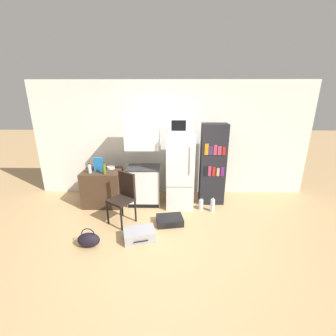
{
  "coord_description": "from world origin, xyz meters",
  "views": [
    {
      "loc": [
        0.21,
        -3.22,
        2.34
      ],
      "look_at": [
        0.14,
        0.85,
        0.99
      ],
      "focal_mm": 24.0,
      "sensor_mm": 36.0,
      "label": 1
    }
  ],
  "objects_px": {
    "bottle_olive_oil": "(104,169)",
    "suitcase_small_flat": "(139,235)",
    "cereal_box": "(99,164)",
    "bottle_ketchup_red": "(96,164)",
    "microwave": "(181,124)",
    "water_bottle_front": "(201,204)",
    "bowl": "(111,167)",
    "water_bottle_middle": "(213,205)",
    "bookshelf": "(213,165)",
    "suitcase_large_flat": "(170,220)",
    "side_table": "(103,187)",
    "chair": "(124,194)",
    "kitchen_hutch": "(143,164)",
    "refrigerator": "(180,170)",
    "handbag": "(89,240)",
    "bottle_clear_short": "(90,169)"
  },
  "relations": [
    {
      "from": "suitcase_large_flat",
      "to": "side_table",
      "type": "bearing_deg",
      "value": 142.26
    },
    {
      "from": "bottle_clear_short",
      "to": "chair",
      "type": "xyz_separation_m",
      "value": [
        0.81,
        -0.56,
        -0.3
      ]
    },
    {
      "from": "cereal_box",
      "to": "handbag",
      "type": "xyz_separation_m",
      "value": [
        0.22,
        -1.47,
        -0.8
      ]
    },
    {
      "from": "bowl",
      "to": "bottle_olive_oil",
      "type": "bearing_deg",
      "value": -96.44
    },
    {
      "from": "chair",
      "to": "side_table",
      "type": "bearing_deg",
      "value": 165.72
    },
    {
      "from": "refrigerator",
      "to": "cereal_box",
      "type": "height_order",
      "value": "refrigerator"
    },
    {
      "from": "side_table",
      "to": "bottle_clear_short",
      "type": "relative_size",
      "value": 3.82
    },
    {
      "from": "side_table",
      "to": "handbag",
      "type": "relative_size",
      "value": 2.23
    },
    {
      "from": "kitchen_hutch",
      "to": "cereal_box",
      "type": "relative_size",
      "value": 6.58
    },
    {
      "from": "bowl",
      "to": "cereal_box",
      "type": "xyz_separation_m",
      "value": [
        -0.21,
        -0.17,
        0.13
      ]
    },
    {
      "from": "bookshelf",
      "to": "bottle_olive_oil",
      "type": "height_order",
      "value": "bookshelf"
    },
    {
      "from": "bottle_clear_short",
      "to": "cereal_box",
      "type": "distance_m",
      "value": 0.21
    },
    {
      "from": "kitchen_hutch",
      "to": "refrigerator",
      "type": "relative_size",
      "value": 1.22
    },
    {
      "from": "bottle_olive_oil",
      "to": "water_bottle_front",
      "type": "bearing_deg",
      "value": -1.24
    },
    {
      "from": "bottle_ketchup_red",
      "to": "bowl",
      "type": "distance_m",
      "value": 0.37
    },
    {
      "from": "bookshelf",
      "to": "chair",
      "type": "relative_size",
      "value": 1.84
    },
    {
      "from": "bottle_ketchup_red",
      "to": "chair",
      "type": "distance_m",
      "value": 1.26
    },
    {
      "from": "kitchen_hutch",
      "to": "chair",
      "type": "distance_m",
      "value": 0.88
    },
    {
      "from": "bottle_clear_short",
      "to": "chair",
      "type": "height_order",
      "value": "bottle_clear_short"
    },
    {
      "from": "refrigerator",
      "to": "microwave",
      "type": "height_order",
      "value": "microwave"
    },
    {
      "from": "bookshelf",
      "to": "bottle_ketchup_red",
      "type": "distance_m",
      "value": 2.59
    },
    {
      "from": "bowl",
      "to": "handbag",
      "type": "bearing_deg",
      "value": -89.5
    },
    {
      "from": "bookshelf",
      "to": "water_bottle_front",
      "type": "bearing_deg",
      "value": -125.59
    },
    {
      "from": "cereal_box",
      "to": "chair",
      "type": "distance_m",
      "value": 1.01
    },
    {
      "from": "cereal_box",
      "to": "suitcase_small_flat",
      "type": "relative_size",
      "value": 0.51
    },
    {
      "from": "chair",
      "to": "handbag",
      "type": "bearing_deg",
      "value": -84.68
    },
    {
      "from": "suitcase_small_flat",
      "to": "water_bottle_middle",
      "type": "bearing_deg",
      "value": 19.78
    },
    {
      "from": "bottle_olive_oil",
      "to": "suitcase_small_flat",
      "type": "relative_size",
      "value": 0.43
    },
    {
      "from": "water_bottle_front",
      "to": "water_bottle_middle",
      "type": "distance_m",
      "value": 0.24
    },
    {
      "from": "bookshelf",
      "to": "handbag",
      "type": "bearing_deg",
      "value": -143.77
    },
    {
      "from": "cereal_box",
      "to": "bottle_ketchup_red",
      "type": "bearing_deg",
      "value": 121.37
    },
    {
      "from": "chair",
      "to": "suitcase_large_flat",
      "type": "relative_size",
      "value": 1.79
    },
    {
      "from": "cereal_box",
      "to": "suitcase_small_flat",
      "type": "xyz_separation_m",
      "value": [
        1.01,
        -1.27,
        -0.84
      ]
    },
    {
      "from": "bottle_clear_short",
      "to": "suitcase_small_flat",
      "type": "relative_size",
      "value": 0.36
    },
    {
      "from": "microwave",
      "to": "bottle_olive_oil",
      "type": "distance_m",
      "value": 1.79
    },
    {
      "from": "bottle_ketchup_red",
      "to": "cereal_box",
      "type": "height_order",
      "value": "cereal_box"
    },
    {
      "from": "bookshelf",
      "to": "water_bottle_middle",
      "type": "xyz_separation_m",
      "value": [
        -0.03,
        -0.44,
        -0.74
      ]
    },
    {
      "from": "kitchen_hutch",
      "to": "bottle_clear_short",
      "type": "distance_m",
      "value": 1.11
    },
    {
      "from": "kitchen_hutch",
      "to": "cereal_box",
      "type": "distance_m",
      "value": 0.94
    },
    {
      "from": "side_table",
      "to": "kitchen_hutch",
      "type": "xyz_separation_m",
      "value": [
        0.9,
        0.06,
        0.53
      ]
    },
    {
      "from": "microwave",
      "to": "water_bottle_front",
      "type": "distance_m",
      "value": 1.72
    },
    {
      "from": "bottle_ketchup_red",
      "to": "chair",
      "type": "xyz_separation_m",
      "value": [
        0.81,
        -0.93,
        -0.29
      ]
    },
    {
      "from": "microwave",
      "to": "water_bottle_middle",
      "type": "relative_size",
      "value": 1.35
    },
    {
      "from": "bottle_olive_oil",
      "to": "bottle_ketchup_red",
      "type": "bearing_deg",
      "value": 126.98
    },
    {
      "from": "cereal_box",
      "to": "water_bottle_middle",
      "type": "height_order",
      "value": "cereal_box"
    },
    {
      "from": "chair",
      "to": "water_bottle_middle",
      "type": "distance_m",
      "value": 1.83
    },
    {
      "from": "kitchen_hutch",
      "to": "bookshelf",
      "type": "bearing_deg",
      "value": 2.93
    },
    {
      "from": "bowl",
      "to": "kitchen_hutch",
      "type": "bearing_deg",
      "value": -7.62
    },
    {
      "from": "cereal_box",
      "to": "handbag",
      "type": "bearing_deg",
      "value": -81.49
    },
    {
      "from": "bottle_olive_oil",
      "to": "suitcase_small_flat",
      "type": "xyz_separation_m",
      "value": [
        0.84,
        -1.1,
        -0.79
      ]
    }
  ]
}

